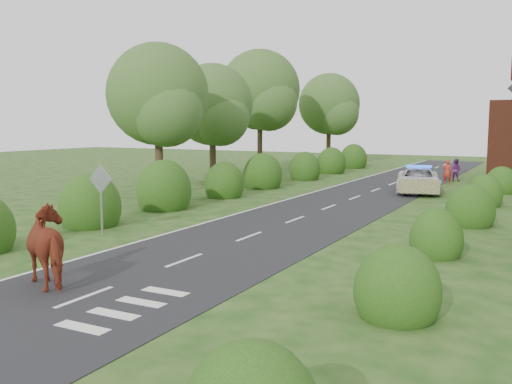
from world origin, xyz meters
The scene contains 14 objects.
ground centered at (0.00, 0.00, 0.00)m, with size 120.00×120.00×0.00m, color #173E10.
road centered at (0.00, 15.00, 0.01)m, with size 6.00×70.00×0.02m, color black.
road_markings centered at (-1.60, 12.93, 0.03)m, with size 4.96×70.00×0.01m.
hedgerow_left centered at (-6.51, 11.69, 0.75)m, with size 2.75×50.41×3.00m.
hedgerow_right centered at (6.60, 11.21, 0.55)m, with size 2.10×45.78×2.10m.
tree_left_a centered at (-9.75, 11.86, 5.34)m, with size 5.74×5.60×8.38m.
tree_left_b centered at (-11.25, 19.86, 5.04)m, with size 5.74×5.60×8.07m.
tree_left_c centered at (-12.70, 29.83, 6.53)m, with size 6.97×6.80×10.22m.
tree_left_d centered at (-10.23, 39.85, 5.64)m, with size 6.15×6.00×8.89m.
road_sign centered at (-5.00, 2.00, 1.65)m, with size 1.06×0.08×2.53m.
cow centered at (-1.43, -3.53, 0.82)m, with size 1.23×2.32×1.64m, color maroon.
police_van centered at (2.50, 19.99, 0.72)m, with size 3.46×5.62×1.59m.
pedestrian_red centered at (3.21, 25.54, 0.81)m, with size 0.59×0.39×1.63m, color #AF2B1C.
pedestrian_purple centered at (3.38, 27.90, 0.79)m, with size 0.76×0.60×1.57m, color #5A2261.
Camera 1 is at (9.42, -13.45, 4.00)m, focal length 40.00 mm.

